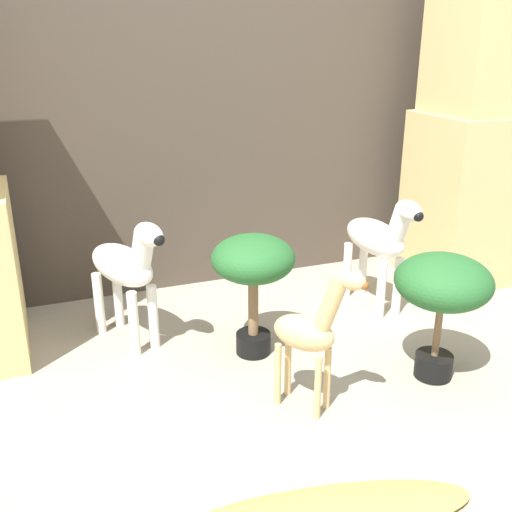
{
  "coord_description": "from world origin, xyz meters",
  "views": [
    {
      "loc": [
        -0.97,
        -1.54,
        1.38
      ],
      "look_at": [
        0.01,
        1.0,
        0.35
      ],
      "focal_mm": 42.0,
      "sensor_mm": 36.0,
      "label": 1
    }
  ],
  "objects": [
    {
      "name": "potted_palm_front",
      "position": [
        0.52,
        0.25,
        0.41
      ],
      "size": [
        0.39,
        0.39,
        0.54
      ],
      "color": "black",
      "rests_on": "ground_plane"
    },
    {
      "name": "potted_palm_back",
      "position": [
        -0.12,
        0.71,
        0.42
      ],
      "size": [
        0.36,
        0.36,
        0.56
      ],
      "color": "black",
      "rests_on": "ground_plane"
    },
    {
      "name": "zebra_left",
      "position": [
        -0.62,
        1.01,
        0.38
      ],
      "size": [
        0.33,
        0.54,
        0.63
      ],
      "color": "white",
      "rests_on": "ground_plane"
    },
    {
      "name": "wall_back",
      "position": [
        0.0,
        1.62,
        1.1
      ],
      "size": [
        6.4,
        0.08,
        2.2
      ],
      "color": "#473D33",
      "rests_on": "ground_plane"
    },
    {
      "name": "giraffe_figurine",
      "position": [
        -0.07,
        0.23,
        0.34
      ],
      "size": [
        0.29,
        0.34,
        0.6
      ],
      "color": "tan",
      "rests_on": "ground_plane"
    },
    {
      "name": "zebra_right",
      "position": [
        0.65,
        0.93,
        0.38
      ],
      "size": [
        0.21,
        0.55,
        0.63
      ],
      "color": "white",
      "rests_on": "ground_plane"
    },
    {
      "name": "rock_pillar_right",
      "position": [
        1.39,
        1.13,
        0.8
      ],
      "size": [
        0.63,
        0.52,
        1.69
      ],
      "color": "#D1B775",
      "rests_on": "ground_plane"
    },
    {
      "name": "ground_plane",
      "position": [
        0.0,
        0.0,
        0.0
      ],
      "size": [
        14.0,
        14.0,
        0.0
      ],
      "primitive_type": "plane",
      "color": "#9E937F"
    }
  ]
}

